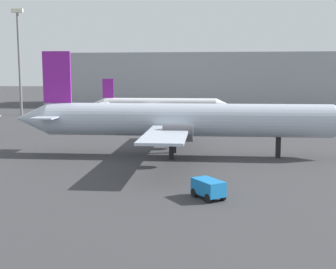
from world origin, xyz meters
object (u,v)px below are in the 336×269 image
at_px(airplane_far_right, 158,104).
at_px(baggage_cart, 208,188).
at_px(airplane_on_taxiway, 184,120).
at_px(light_mast_left, 19,56).

xyz_separation_m(airplane_far_right, baggage_cart, (11.33, -59.62, -1.75)).
height_order(airplane_on_taxiway, airplane_far_right, airplane_on_taxiway).
distance_m(airplane_on_taxiway, baggage_cart, 16.24).
height_order(airplane_far_right, light_mast_left, light_mast_left).
bearing_deg(light_mast_left, airplane_on_taxiway, -49.31).
relative_size(airplane_on_taxiway, baggage_cart, 13.39).
bearing_deg(airplane_far_right, airplane_on_taxiway, -79.87).
bearing_deg(airplane_far_right, baggage_cart, -80.08).
bearing_deg(baggage_cart, airplane_on_taxiway, 154.31).
bearing_deg(light_mast_left, airplane_far_right, 1.58).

